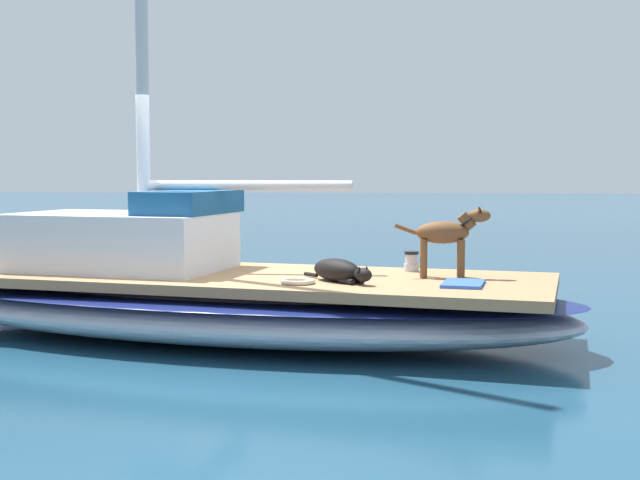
{
  "coord_description": "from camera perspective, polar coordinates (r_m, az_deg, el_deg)",
  "views": [
    {
      "loc": [
        -8.47,
        -1.91,
        1.7
      ],
      "look_at": [
        0.0,
        -1.0,
        1.01
      ],
      "focal_mm": 47.37,
      "sensor_mm": 36.0,
      "label": 1
    }
  ],
  "objects": [
    {
      "name": "sailboat_main",
      "position": [
        8.78,
        -6.52,
        -4.34
      ],
      "size": [
        3.83,
        7.58,
        0.66
      ],
      "color": "#B2B7C1",
      "rests_on": "ground"
    },
    {
      "name": "coiled_rope",
      "position": [
        7.86,
        -1.52,
        -2.81
      ],
      "size": [
        0.32,
        0.32,
        0.04
      ],
      "primitive_type": "torus",
      "color": "beige",
      "rests_on": "sailboat_main"
    },
    {
      "name": "deck_winch",
      "position": [
        8.88,
        6.19,
        -1.48
      ],
      "size": [
        0.16,
        0.16,
        0.21
      ],
      "color": "#B7B7BC",
      "rests_on": "sailboat_main"
    },
    {
      "name": "cabin_house",
      "position": [
        9.22,
        -12.9,
        0.19
      ],
      "size": [
        1.79,
        2.45,
        0.84
      ],
      "color": "silver",
      "rests_on": "sailboat_main"
    },
    {
      "name": "ground_plane",
      "position": [
        8.84,
        -6.5,
        -6.48
      ],
      "size": [
        120.0,
        120.0,
        0.0
      ],
      "primitive_type": "plane",
      "color": "navy"
    },
    {
      "name": "dog_black",
      "position": [
        7.97,
        1.31,
        -2.09
      ],
      "size": [
        0.73,
        0.74,
        0.22
      ],
      "color": "black",
      "rests_on": "sailboat_main"
    },
    {
      "name": "dog_brown",
      "position": [
        8.36,
        8.59,
        0.34
      ],
      "size": [
        0.22,
        0.94,
        0.7
      ],
      "color": "brown",
      "rests_on": "sailboat_main"
    },
    {
      "name": "deck_towel",
      "position": [
        7.86,
        9.65,
        -2.92
      ],
      "size": [
        0.61,
        0.45,
        0.03
      ],
      "primitive_type": "cube",
      "rotation": [
        0.0,
        0.0,
        -0.16
      ],
      "color": "blue",
      "rests_on": "sailboat_main"
    }
  ]
}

